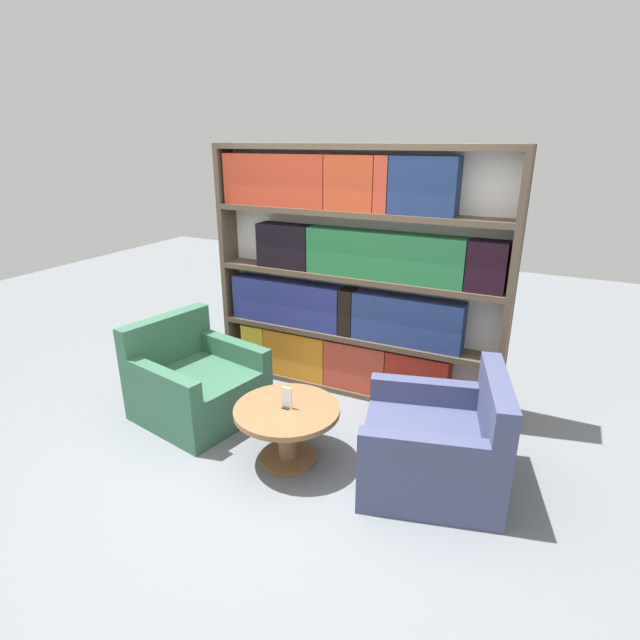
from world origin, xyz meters
name	(u,v)px	position (x,y,z in m)	size (l,w,h in m)	color
ground_plane	(279,467)	(0.00, 0.00, 0.00)	(14.00, 14.00, 0.00)	slate
bookshelf	(350,279)	(-0.04, 1.39, 1.11)	(2.73, 0.30, 2.27)	silver
armchair_left	(195,385)	(-1.06, 0.36, 0.28)	(1.08, 1.05, 0.84)	#336047
armchair_right	(437,447)	(1.07, 0.36, 0.28)	(1.13, 1.10, 0.84)	#42476B
coffee_table	(287,423)	(0.01, 0.12, 0.32)	(0.79, 0.79, 0.45)	brown
table_sign	(287,399)	(0.01, 0.12, 0.52)	(0.09, 0.06, 0.17)	black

